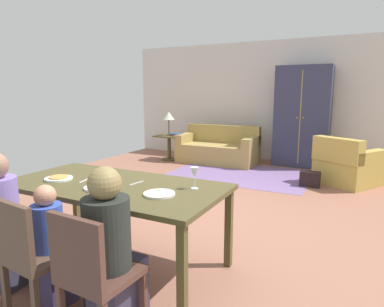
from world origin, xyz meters
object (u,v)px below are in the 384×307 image
Objects in this scene: couch at (218,149)px; book_lower at (176,135)px; plate_near_woman at (159,194)px; dining_chair_child at (31,252)px; plate_near_man at (59,179)px; wine_glass at (194,173)px; person_child at (53,250)px; table_lamp at (169,117)px; armchair at (347,166)px; plate_near_child at (99,188)px; handbag at (310,179)px; dining_chair_woman at (92,271)px; book_upper at (176,134)px; person_woman at (112,256)px; person_man at (4,226)px; side_table at (169,144)px; armoire at (302,117)px; dining_table at (114,191)px.

couch reaches higher than book_lower.
dining_chair_child is at bearing -126.33° from plate_near_woman.
plate_near_man is 1.34× the size of wine_glass.
table_lamp is (-2.08, 5.08, 0.58)m from person_child.
armchair is 2.18× the size of table_lamp.
plate_near_child is at bearing -78.98° from couch.
person_child reaches higher than handbag.
couch is (-1.48, 5.51, -0.19)m from dining_chair_woman.
plate_near_child is at bearing -112.64° from armchair.
table_lamp is at bearing -167.16° from couch.
table_lamp is 0.44m from book_upper.
armchair is at bearing 76.14° from dining_chair_woman.
dining_chair_child is 0.78× the size of person_woman.
person_woman is (0.00, -0.58, -0.26)m from plate_near_woman.
dining_chair_woman is at bearing -63.54° from table_lamp.
wine_glass reaches higher than dining_chair_woman.
plate_near_child is 0.23× the size of person_woman.
couch is at bearing 151.63° from handbag.
plate_near_woman is 0.80m from dining_chair_woman.
person_man is at bearing -180.00° from person_woman.
person_woman is (0.01, 0.18, 0.02)m from dining_chair_woman.
plate_near_child is 4.95m from couch.
dining_chair_woman is 5.87m from side_table.
side_table reaches higher than handbag.
dining_chair_woman reaches higher than book_upper.
armoire is at bearing 89.36° from wine_glass.
dining_chair_woman is 5.74m from book_lower.
dining_table is 7.90× the size of plate_near_man.
table_lamp reaches higher than armchair.
wine_glass is at bearing 79.02° from person_woman.
plate_near_woman is at bearing 8.38° from plate_near_child.
plate_near_man is at bearing 145.97° from dining_chair_woman.
plate_near_child is 0.60m from person_child.
armoire is 6.56× the size of handbag.
person_woman is 0.64× the size of couch.
plate_near_woman is 0.46× the size of table_lamp.
armchair reaches higher than handbag.
book_upper is 3.24m from handbag.
wine_glass is 1.32m from dining_chair_child.
handbag is at bearing -15.72° from book_lower.
dining_chair_woman is (0.54, -0.67, -0.28)m from plate_near_child.
handbag is (-0.52, -0.45, -0.19)m from armchair.
plate_near_man is 0.23× the size of person_man.
dining_table is at bearing -165.80° from wine_glass.
plate_near_woman is (0.54, 0.08, 0.00)m from plate_near_child.
person_child is 0.79× the size of armchair.
person_child is at bearing -89.73° from dining_table.
dining_chair_child is at bearing -68.52° from side_table.
dining_chair_woman is at bearing -103.86° from armchair.
dining_table is at bearing -108.96° from handbag.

